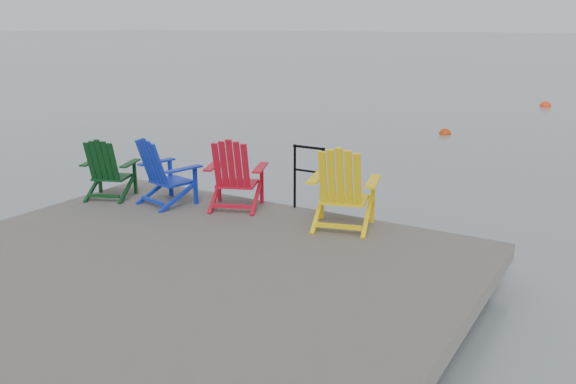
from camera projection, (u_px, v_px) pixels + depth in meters
The scene contains 9 objects.
ground at pixel (181, 306), 6.69m from camera, with size 400.00×400.00×0.00m, color slate.
dock at pixel (179, 277), 6.60m from camera, with size 6.00×5.00×1.40m.
handrail at pixel (309, 172), 8.32m from camera, with size 0.48×0.04×0.90m.
chair_green at pixel (108, 168), 8.89m from camera, with size 0.87×0.83×0.90m.
chair_blue at pixel (164, 171), 8.59m from camera, with size 0.88×0.83×0.96m.
chair_red at pixel (235, 173), 8.38m from camera, with size 0.97×0.93×1.00m.
chair_yellow at pixel (343, 187), 7.55m from camera, with size 0.99×0.94×1.06m.
buoy_a at pixel (445, 134), 16.97m from camera, with size 0.34×0.34×0.34m, color #B8310A.
buoy_b at pixel (545, 107), 22.58m from camera, with size 0.40×0.40×0.40m, color #F2380E.
Camera 1 is at (4.13, -4.65, 3.01)m, focal length 38.00 mm.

